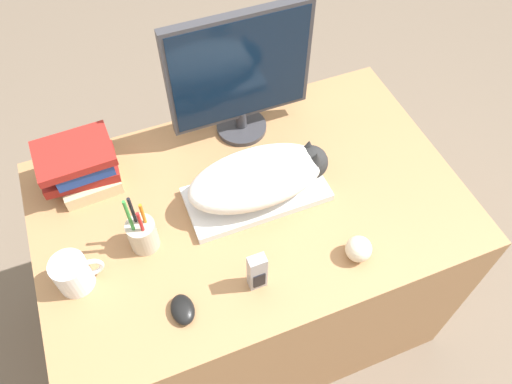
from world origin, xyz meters
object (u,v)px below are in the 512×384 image
object	(u,v)px
baseball	(359,249)
book_stack	(82,167)
pen_cup	(142,234)
monitor	(240,74)
keyboard	(256,194)
cat	(262,176)
coffee_mug	(73,273)
phone	(257,272)
computer_mouse	(183,310)

from	to	relation	value
baseball	book_stack	xyz separation A→B (m)	(-0.62, 0.51, 0.04)
pen_cup	monitor	bearing A→B (deg)	37.65
keyboard	cat	xyz separation A→B (m)	(0.02, 0.00, 0.08)
coffee_mug	pen_cup	distance (m)	0.20
phone	pen_cup	bearing A→B (deg)	137.15
keyboard	pen_cup	bearing A→B (deg)	-173.75
keyboard	book_stack	size ratio (longest dim) A/B	1.85
monitor	book_stack	world-z (taller)	monitor
monitor	book_stack	size ratio (longest dim) A/B	1.96
cat	computer_mouse	size ratio (longest dim) A/B	4.96
keyboard	coffee_mug	size ratio (longest dim) A/B	3.22
coffee_mug	pen_cup	size ratio (longest dim) A/B	0.58
baseball	coffee_mug	bearing A→B (deg)	164.61
coffee_mug	monitor	bearing A→B (deg)	31.14
keyboard	phone	size ratio (longest dim) A/B	3.13
monitor	baseball	xyz separation A→B (m)	(0.12, -0.55, -0.19)
keyboard	pen_cup	distance (m)	0.34
baseball	phone	size ratio (longest dim) A/B	0.55
computer_mouse	pen_cup	xyz separation A→B (m)	(-0.04, 0.23, 0.04)
cat	pen_cup	world-z (taller)	pen_cup
computer_mouse	pen_cup	size ratio (longest dim) A/B	0.38
monitor	cat	bearing A→B (deg)	-98.22
phone	monitor	bearing A→B (deg)	73.53
baseball	cat	bearing A→B (deg)	119.97
computer_mouse	book_stack	world-z (taller)	book_stack
monitor	book_stack	xyz separation A→B (m)	(-0.50, -0.04, -0.16)
computer_mouse	keyboard	bearing A→B (deg)	41.19
cat	monitor	xyz separation A→B (m)	(0.04, 0.27, 0.14)
pen_cup	phone	size ratio (longest dim) A/B	1.67
monitor	baseball	world-z (taller)	monitor
computer_mouse	pen_cup	distance (m)	0.23
computer_mouse	book_stack	bearing A→B (deg)	106.44
keyboard	phone	xyz separation A→B (m)	(-0.10, -0.26, 0.05)
keyboard	computer_mouse	bearing A→B (deg)	-138.81
coffee_mug	phone	distance (m)	0.46
keyboard	pen_cup	xyz separation A→B (m)	(-0.34, -0.04, 0.04)
pen_cup	cat	bearing A→B (deg)	5.97
pen_cup	book_stack	world-z (taller)	pen_cup
pen_cup	baseball	size ratio (longest dim) A/B	3.07
baseball	book_stack	distance (m)	0.81
computer_mouse	coffee_mug	size ratio (longest dim) A/B	0.66
monitor	keyboard	bearing A→B (deg)	-101.58
keyboard	baseball	world-z (taller)	baseball
cat	book_stack	distance (m)	0.52
pen_cup	baseball	distance (m)	0.57
computer_mouse	book_stack	size ratio (longest dim) A/B	0.38
book_stack	monitor	bearing A→B (deg)	4.05
cat	baseball	size ratio (longest dim) A/B	5.85
pen_cup	phone	distance (m)	0.32
computer_mouse	baseball	size ratio (longest dim) A/B	1.18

